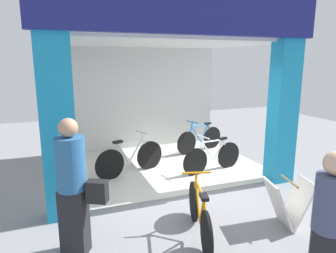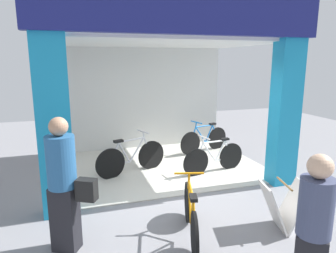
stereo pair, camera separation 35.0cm
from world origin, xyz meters
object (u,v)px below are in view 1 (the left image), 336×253
Objects in this scene: bicycle_parked_0 at (199,214)px; sandwich_board_sign at (287,203)px; bicycle_inside_2 at (213,157)px; pedestrian_2 at (73,185)px; bicycle_inside_1 at (200,139)px; pedestrian_0 at (328,226)px; bicycle_inside_0 at (130,158)px.

bicycle_parked_0 is 2.08× the size of sandwich_board_sign.
pedestrian_2 is at bearing -147.21° from bicycle_inside_2.
bicycle_inside_1 is 1.60m from bicycle_inside_2.
pedestrian_2 reaches higher than bicycle_inside_2.
pedestrian_0 is (-0.71, -1.32, 0.47)m from sandwich_board_sign.
sandwich_board_sign is at bearing 61.67° from pedestrian_0.
pedestrian_2 is (-3.04, 0.44, 0.57)m from sandwich_board_sign.
bicycle_inside_0 is 2.47m from bicycle_inside_1.
pedestrian_0 reaches higher than bicycle_inside_0.
bicycle_inside_2 is 2.71m from bicycle_parked_0.
bicycle_parked_0 is at bearing -83.91° from bicycle_inside_0.
pedestrian_0 is at bearing -102.04° from bicycle_inside_2.
bicycle_inside_0 is 2.91m from pedestrian_2.
bicycle_inside_1 is 5.09m from pedestrian_2.
bicycle_inside_2 is (1.78, -0.49, -0.03)m from bicycle_inside_0.
sandwich_board_sign is at bearing -7.80° from bicycle_parked_0.
bicycle_inside_1 is at bearing 44.69° from pedestrian_2.
bicycle_inside_1 is 0.96× the size of pedestrian_0.
pedestrian_0 is (-0.81, -3.78, 0.49)m from bicycle_inside_2.
pedestrian_0 is (-1.26, -5.32, 0.49)m from bicycle_inside_1.
pedestrian_0 is 0.90× the size of pedestrian_2.
bicycle_inside_1 is 1.01× the size of bicycle_parked_0.
pedestrian_0 is at bearing -103.37° from bicycle_inside_1.
sandwich_board_sign is 3.13m from pedestrian_2.
pedestrian_0 is at bearing -37.17° from pedestrian_2.
pedestrian_2 reaches higher than bicycle_inside_1.
pedestrian_2 is (-1.36, -2.51, 0.57)m from bicycle_inside_0.
bicycle_inside_0 is 3.40m from sandwich_board_sign.
bicycle_inside_1 is 4.04m from sandwich_board_sign.
pedestrian_0 reaches higher than sandwich_board_sign.
pedestrian_2 is (-3.59, -3.55, 0.59)m from bicycle_inside_1.
sandwich_board_sign is (-0.10, -2.46, 0.02)m from bicycle_inside_2.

